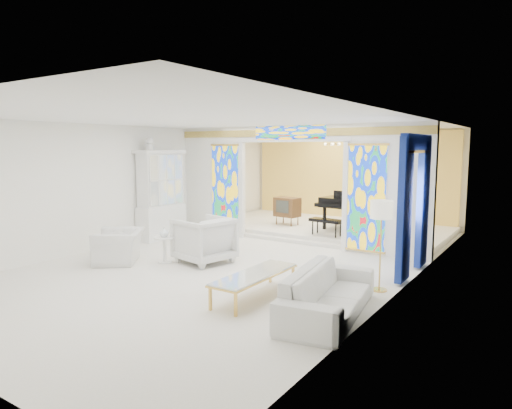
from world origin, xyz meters
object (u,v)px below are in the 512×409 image
Objects in this scene: armchair_left at (119,246)px; tv_console at (287,207)px; grand_piano at (360,202)px; sofa at (329,292)px; coffee_table at (255,275)px; china_cabinet at (161,196)px; armchair_right at (204,240)px.

armchair_left is 1.32× the size of tv_console.
armchair_left is 0.38× the size of grand_piano.
sofa is 0.83× the size of grand_piano.
tv_console reaches higher than armchair_left.
armchair_left is 0.57× the size of coffee_table.
tv_console is at bearing 25.78° from sofa.
grand_piano is (4.24, 3.54, -0.25)m from china_cabinet.
china_cabinet is 2.55× the size of armchair_left.
grand_piano reaches higher than tv_console.
coffee_table is at bearing 70.33° from armchair_right.
grand_piano is (1.60, 4.90, 0.43)m from armchair_right.
coffee_table is at bearing -78.19° from grand_piano.
sofa is 1.33m from coffee_table.
sofa is at bearing -66.59° from grand_piano.
sofa is at bearing 48.04° from armchair_left.
armchair_right is at bearing 85.70° from armchair_left.
armchair_right is at bearing 59.61° from sofa.
armchair_right is (1.53, 1.01, 0.14)m from armchair_left.
armchair_right is 1.33× the size of tv_console.
grand_piano is at bearing 173.50° from armchair_right.
sofa is 6.60m from grand_piano.
sofa reaches higher than coffee_table.
tv_console is (-3.91, 5.63, 0.37)m from sofa.
coffee_table is 0.67× the size of grand_piano.
tv_console is (1.15, 5.26, 0.36)m from armchair_left.
armchair_left is 6.72m from grand_piano.
armchair_right is 4.27m from tv_console.
tv_console reaches higher than coffee_table.
grand_piano is at bearing 8.00° from sofa.
coffee_table is 6.29m from grand_piano.
china_cabinet reaches higher than coffee_table.
tv_console is at bearing -163.23° from armchair_right.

